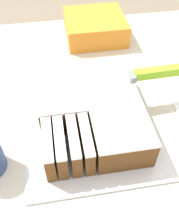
# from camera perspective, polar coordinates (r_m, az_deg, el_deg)

# --- Properties ---
(countertop) EXTENTS (1.40, 1.10, 0.91)m
(countertop) POSITION_cam_1_polar(r_m,az_deg,el_deg) (1.04, -4.33, -20.19)
(countertop) COLOR beige
(countertop) RESTS_ON ground_plane
(cake_board) EXTENTS (0.32, 0.37, 0.01)m
(cake_board) POSITION_cam_1_polar(r_m,az_deg,el_deg) (0.65, -0.00, -2.47)
(cake_board) COLOR silver
(cake_board) RESTS_ON countertop
(cake) EXTENTS (0.24, 0.29, 0.08)m
(cake) POSITION_cam_1_polar(r_m,az_deg,el_deg) (0.63, 0.26, 0.37)
(cake) COLOR brown
(cake) RESTS_ON cake_board
(knife) EXTENTS (0.36, 0.04, 0.02)m
(knife) POSITION_cam_1_polar(r_m,az_deg,el_deg) (0.66, 11.14, 7.86)
(knife) COLOR silver
(knife) RESTS_ON cake
(storage_box) EXTENTS (0.20, 0.19, 0.07)m
(storage_box) POSITION_cam_1_polar(r_m,az_deg,el_deg) (0.95, 1.17, 18.05)
(storage_box) COLOR orange
(storage_box) RESTS_ON countertop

